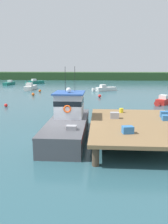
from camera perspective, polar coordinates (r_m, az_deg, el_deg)
The scene contains 18 objects.
ground_plane at distance 15.76m, azimuth -4.94°, elevation -6.59°, with size 200.00×200.00×0.00m, color #2D5660.
dock at distance 15.47m, azimuth 12.87°, elevation -3.06°, with size 6.00×9.00×1.20m.
main_fishing_boat at distance 16.22m, azimuth -3.86°, elevation -2.34°, with size 2.54×9.80×4.80m.
crate_stack_near_edge at distance 16.35m, azimuth 7.58°, elevation -0.83°, with size 0.60×0.44×0.43m, color #9E9EA3.
crate_single_by_cleat at distance 17.56m, azimuth 19.35°, elevation -0.52°, with size 0.60×0.44×0.43m, color #3370B2.
crate_single_far at distance 16.62m, azimuth 19.78°, elevation -1.35°, with size 0.60×0.44×0.36m, color #3370B2.
crate_stack_mid_dock at distance 12.95m, azimuth 10.79°, elevation -4.35°, with size 0.60×0.44×0.40m, color #3370B2.
bait_bucket at distance 18.42m, azimuth 9.24°, elevation 0.39°, with size 0.32×0.32×0.34m, color yellow.
moored_boat_far_left at distance 43.88m, azimuth 5.11°, elevation 5.77°, with size 4.73×3.06×1.23m.
moored_boat_mid_harbor at distance 31.13m, azimuth 19.30°, elevation 2.68°, with size 3.45×4.26×1.17m.
moored_boat_off_the_point at distance 61.47m, azimuth -12.01°, elevation 7.27°, with size 4.45×4.01×1.27m.
moored_boat_far_right at distance 59.92m, azimuth -18.01°, elevation 6.81°, with size 1.65×4.62×1.16m.
moored_boat_near_channel at distance 46.80m, azimuth -13.22°, elevation 5.96°, with size 1.45×5.58×1.42m.
mooring_buoy_spare_mooring at distance 35.05m, azimuth 3.92°, elevation 3.99°, with size 0.48×0.48×0.48m, color red.
mooring_buoy_outer at distance 28.66m, azimuth -18.79°, elevation 1.58°, with size 0.40×0.40×0.40m, color red.
mooring_buoy_channel_marker at distance 37.74m, azimuth -12.50°, elevation 4.30°, with size 0.49×0.49×0.49m, color #EA5B19.
mooring_buoy_inshore at distance 42.70m, azimuth -10.89°, elevation 5.19°, with size 0.47×0.47×0.47m, color #EA5B19.
far_shoreline at distance 76.91m, azimuth 2.11°, elevation 8.93°, with size 120.00×8.00×2.40m, color #284723.
Camera 1 is at (2.34, -14.78, 4.94)m, focal length 36.88 mm.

